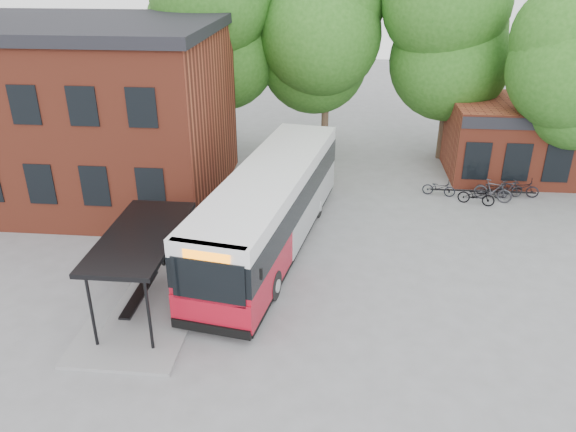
# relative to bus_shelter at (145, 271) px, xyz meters

# --- Properties ---
(ground) EXTENTS (100.00, 100.00, 0.00)m
(ground) POSITION_rel_bus_shelter_xyz_m (4.50, 1.00, -1.45)
(ground) COLOR slate
(station_building) EXTENTS (18.40, 10.40, 8.50)m
(station_building) POSITION_rel_bus_shelter_xyz_m (-8.50, 10.00, 2.80)
(station_building) COLOR maroon
(station_building) RESTS_ON ground
(bus_shelter) EXTENTS (3.60, 7.00, 2.90)m
(bus_shelter) POSITION_rel_bus_shelter_xyz_m (0.00, 0.00, 0.00)
(bus_shelter) COLOR black
(bus_shelter) RESTS_ON ground
(bike_rail) EXTENTS (5.20, 0.10, 0.38)m
(bike_rail) POSITION_rel_bus_shelter_xyz_m (13.78, 11.00, -1.26)
(bike_rail) COLOR black
(bike_rail) RESTS_ON ground
(tree_0) EXTENTS (7.92, 7.92, 11.00)m
(tree_0) POSITION_rel_bus_shelter_xyz_m (-1.50, 17.00, 4.05)
(tree_0) COLOR #215416
(tree_0) RESTS_ON ground
(tree_1) EXTENTS (7.92, 7.92, 10.40)m
(tree_1) POSITION_rel_bus_shelter_xyz_m (5.50, 18.00, 3.75)
(tree_1) COLOR #215416
(tree_1) RESTS_ON ground
(tree_2) EXTENTS (7.92, 7.92, 11.00)m
(tree_2) POSITION_rel_bus_shelter_xyz_m (12.50, 17.00, 4.05)
(tree_2) COLOR #215416
(tree_2) RESTS_ON ground
(tree_3) EXTENTS (7.04, 7.04, 9.28)m
(tree_3) POSITION_rel_bus_shelter_xyz_m (17.50, 13.00, 3.19)
(tree_3) COLOR #215416
(tree_3) RESTS_ON ground
(city_bus) EXTENTS (5.13, 13.72, 3.41)m
(city_bus) POSITION_rel_bus_shelter_xyz_m (3.74, 4.93, 0.26)
(city_bus) COLOR #A50D1F
(city_bus) RESTS_ON ground
(bicycle_0) EXTENTS (1.73, 0.91, 0.86)m
(bicycle_0) POSITION_rel_bus_shelter_xyz_m (11.59, 11.05, -1.02)
(bicycle_0) COLOR black
(bicycle_0) RESTS_ON ground
(bicycle_2) EXTENTS (1.86, 1.10, 0.92)m
(bicycle_2) POSITION_rel_bus_shelter_xyz_m (13.25, 10.10, -0.99)
(bicycle_2) COLOR black
(bicycle_2) RESTS_ON ground
(bicycle_3) EXTENTS (1.91, 1.23, 1.12)m
(bicycle_3) POSITION_rel_bus_shelter_xyz_m (14.16, 10.62, -0.89)
(bicycle_3) COLOR #303035
(bicycle_3) RESTS_ON ground
(bicycle_4) EXTENTS (1.70, 1.10, 0.84)m
(bicycle_4) POSITION_rel_bus_shelter_xyz_m (14.26, 11.23, -1.03)
(bicycle_4) COLOR black
(bicycle_4) RESTS_ON ground
(bicycle_5) EXTENTS (1.65, 0.85, 0.95)m
(bicycle_5) POSITION_rel_bus_shelter_xyz_m (15.03, 11.07, -0.97)
(bicycle_5) COLOR black
(bicycle_5) RESTS_ON ground
(bicycle_6) EXTENTS (1.93, 1.13, 0.96)m
(bicycle_6) POSITION_rel_bus_shelter_xyz_m (15.69, 11.40, -0.97)
(bicycle_6) COLOR black
(bicycle_6) RESTS_ON ground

